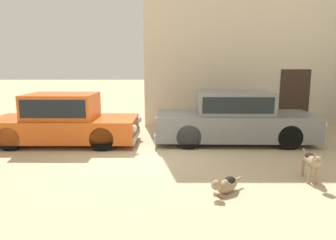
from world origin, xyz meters
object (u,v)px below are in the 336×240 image
object	(u,v)px
parked_sedan_nearest	(63,120)
parked_sedan_second	(233,118)
stray_dog_tan	(311,161)
stray_dog_spotted	(226,185)

from	to	relation	value
parked_sedan_nearest	parked_sedan_second	bearing A→B (deg)	2.24
parked_sedan_second	stray_dog_tan	world-z (taller)	parked_sedan_second
parked_sedan_nearest	stray_dog_tan	xyz separation A→B (m)	(5.81, -2.95, -0.30)
parked_sedan_second	stray_dog_tan	xyz separation A→B (m)	(0.88, -3.11, -0.32)
parked_sedan_nearest	parked_sedan_second	size ratio (longest dim) A/B	0.91
stray_dog_spotted	stray_dog_tan	world-z (taller)	stray_dog_tan
parked_sedan_nearest	stray_dog_tan	size ratio (longest dim) A/B	3.99
parked_sedan_second	stray_dog_tan	distance (m)	3.25
parked_sedan_nearest	stray_dog_tan	world-z (taller)	parked_sedan_nearest
parked_sedan_nearest	parked_sedan_second	xyz separation A→B (m)	(4.93, 0.16, 0.02)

